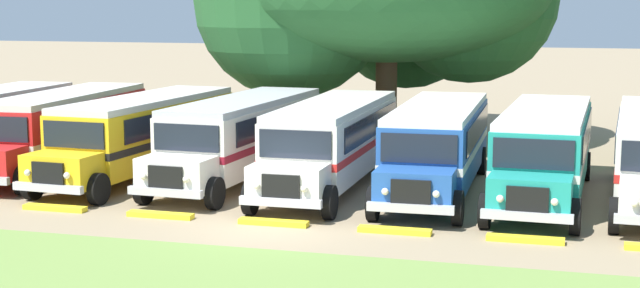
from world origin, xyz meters
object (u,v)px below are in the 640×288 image
Objects in this scene: parked_bus_slot_1 at (62,126)px; parked_bus_slot_3 at (242,134)px; parked_bus_slot_6 at (545,148)px; parked_bus_slot_5 at (437,143)px; parked_bus_slot_4 at (332,140)px; parked_bus_slot_2 at (144,132)px.

parked_bus_slot_3 is at bearing 85.70° from parked_bus_slot_1.
parked_bus_slot_1 is 17.62m from parked_bus_slot_6.
parked_bus_slot_3 and parked_bus_slot_6 have the same top height.
parked_bus_slot_1 is at bearing -92.94° from parked_bus_slot_5.
parked_bus_slot_1 is at bearing -93.46° from parked_bus_slot_4.
parked_bus_slot_1 is 1.00× the size of parked_bus_slot_6.
parked_bus_slot_3 is 1.00× the size of parked_bus_slot_6.
parked_bus_slot_4 is 1.00× the size of parked_bus_slot_5.
parked_bus_slot_4 is (10.62, -0.56, 0.00)m from parked_bus_slot_1.
parked_bus_slot_2 is (3.62, -0.54, 0.00)m from parked_bus_slot_1.
parked_bus_slot_1 is 10.64m from parked_bus_slot_4.
parked_bus_slot_4 is at bearing -88.00° from parked_bus_slot_5.
parked_bus_slot_2 is at bearing -81.31° from parked_bus_slot_3.
parked_bus_slot_3 is 1.00× the size of parked_bus_slot_4.
parked_bus_slot_4 is at bearing 84.03° from parked_bus_slot_1.
parked_bus_slot_3 and parked_bus_slot_4 have the same top height.
parked_bus_slot_3 is at bearing -97.03° from parked_bus_slot_4.
parked_bus_slot_2 is 3.64m from parked_bus_slot_3.
parked_bus_slot_3 is (3.62, 0.37, 0.00)m from parked_bus_slot_2.
parked_bus_slot_3 is 1.00× the size of parked_bus_slot_5.
parked_bus_slot_1 and parked_bus_slot_5 have the same top height.
parked_bus_slot_5 is at bearing 91.43° from parked_bus_slot_3.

